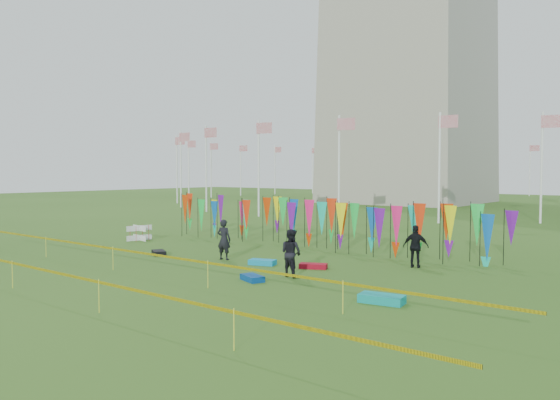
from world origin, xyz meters
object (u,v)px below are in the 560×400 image
Objects in this scene: person_right at (416,246)px; kite_bag_turquoise at (262,262)px; person_left at (224,240)px; kite_bag_black at (159,253)px; person_mid at (291,253)px; kite_bag_teal at (382,299)px; box_kite at (139,233)px; kite_bag_blue at (252,278)px; kite_bag_red at (313,266)px.

person_right is 1.58× the size of kite_bag_turquoise.
kite_bag_black is at bearing 2.27° from person_left.
person_mid reaches higher than kite_bag_teal.
person_right is at bearing 5.90° from box_kite.
kite_bag_turquoise reaches higher than kite_bag_blue.
person_left is 1.63× the size of kite_bag_red.
person_mid is (12.62, -2.91, 0.44)m from box_kite.
kite_bag_blue is 7.34m from kite_bag_black.
kite_bag_blue is at bearing 132.93° from person_left.
person_left is 1.01× the size of person_mid.
person_mid is 1.62× the size of kite_bag_red.
person_mid is at bearing 161.52° from kite_bag_teal.
kite_bag_black is (-7.39, -1.54, 0.01)m from kite_bag_red.
box_kite is 12.33m from kite_bag_red.
person_mid is 1.62× the size of kite_bag_turquoise.
kite_bag_teal is at bearing -8.28° from kite_bag_black.
box_kite reaches higher than kite_bag_turquoise.
kite_bag_black is at bearing -169.86° from kite_bag_turquoise.
kite_bag_blue is at bearing -55.64° from kite_bag_turquoise.
kite_bag_black is at bearing 171.72° from kite_bag_teal.
person_right is at bearing -114.59° from person_mid.
kite_bag_red is at bearing 23.52° from person_right.
kite_bag_teal is (1.71, -5.95, -0.71)m from person_right.
kite_bag_red is (0.25, 3.26, -0.00)m from kite_bag_blue.
box_kite is 0.79× the size of kite_bag_red.
person_mid is at bearing -27.36° from kite_bag_turquoise.
person_right reaches higher than kite_bag_red.
person_right is 1.58× the size of kite_bag_red.
person_left is (8.10, -1.71, 0.44)m from box_kite.
kite_bag_turquoise is (2.11, 0.05, -0.76)m from person_left.
kite_bag_turquoise is 1.00× the size of kite_bag_red.
person_left is at bearing 163.35° from kite_bag_teal.
kite_bag_red is 5.77m from kite_bag_teal.
kite_bag_blue is at bearing -94.41° from kite_bag_red.
person_left is 1.82× the size of kite_bag_blue.
kite_bag_red is at bearing 145.02° from kite_bag_teal.
person_left reaches higher than kite_bag_red.
box_kite is at bearing -11.90° from person_right.
kite_bag_turquoise is at bearing 158.24° from kite_bag_teal.
person_right reaches higher than kite_bag_turquoise.
person_right is 1.31× the size of kite_bag_teal.
box_kite is 10.35m from kite_bag_turquoise.
kite_bag_teal is (4.39, -1.47, -0.73)m from person_mid.
person_left is 4.30m from kite_bag_red.
kite_bag_black is (-10.40, -4.19, -0.73)m from person_right.
kite_bag_teal is at bearing 88.25° from person_right.
person_left is 7.91m from person_right.
person_left is 2.24m from kite_bag_turquoise.
box_kite is 5.55m from kite_bag_black.
kite_bag_black is at bearing 166.49° from kite_bag_blue.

